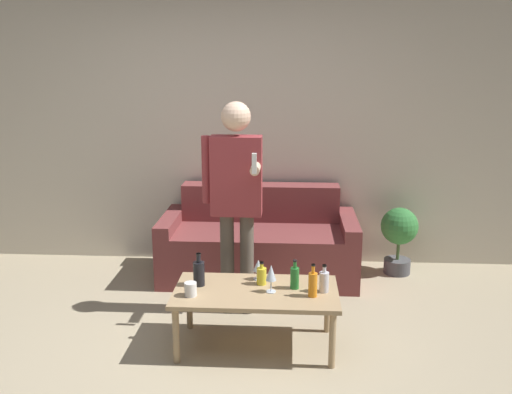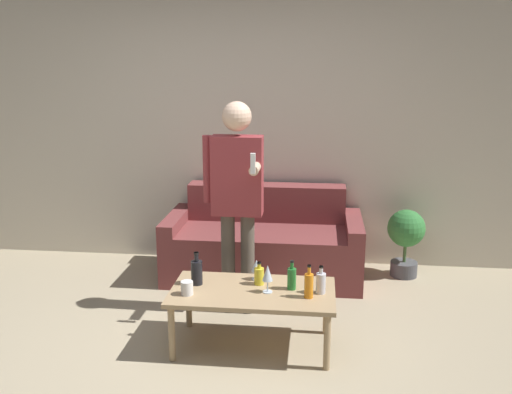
% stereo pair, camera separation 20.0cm
% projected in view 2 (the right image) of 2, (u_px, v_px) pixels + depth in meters
% --- Properties ---
extents(ground_plane, '(16.00, 16.00, 0.00)m').
position_uv_depth(ground_plane, '(185.00, 381.00, 3.50)').
color(ground_plane, tan).
extents(wall_back, '(8.00, 0.06, 2.70)m').
position_uv_depth(wall_back, '(235.00, 121.00, 5.33)').
color(wall_back, beige).
rests_on(wall_back, ground_plane).
extents(couch, '(1.73, 0.80, 0.79)m').
position_uv_depth(couch, '(264.00, 244.00, 5.13)').
color(couch, brown).
rests_on(couch, ground_plane).
extents(coffee_table, '(1.10, 0.59, 0.41)m').
position_uv_depth(coffee_table, '(253.00, 296.00, 3.83)').
color(coffee_table, tan).
rests_on(coffee_table, ground_plane).
extents(bottle_orange, '(0.07, 0.07, 0.19)m').
position_uv_depth(bottle_orange, '(321.00, 282.00, 3.76)').
color(bottle_orange, silver).
rests_on(bottle_orange, coffee_table).
extents(bottle_green, '(0.06, 0.06, 0.20)m').
position_uv_depth(bottle_green, '(292.00, 278.00, 3.82)').
color(bottle_green, '#23752D').
rests_on(bottle_green, coffee_table).
extents(bottle_dark, '(0.07, 0.07, 0.16)m').
position_uv_depth(bottle_dark, '(259.00, 275.00, 3.91)').
color(bottle_dark, yellow).
rests_on(bottle_dark, coffee_table).
extents(bottle_yellow, '(0.08, 0.08, 0.23)m').
position_uv_depth(bottle_yellow, '(197.00, 272.00, 3.90)').
color(bottle_yellow, black).
rests_on(bottle_yellow, coffee_table).
extents(bottle_red, '(0.06, 0.06, 0.22)m').
position_uv_depth(bottle_red, '(309.00, 285.00, 3.69)').
color(bottle_red, orange).
rests_on(bottle_red, coffee_table).
extents(wine_glass_near, '(0.07, 0.07, 0.19)m').
position_uv_depth(wine_glass_near, '(268.00, 274.00, 3.76)').
color(wine_glass_near, silver).
rests_on(wine_glass_near, coffee_table).
extents(wine_glass_far, '(0.07, 0.07, 0.15)m').
position_uv_depth(wine_glass_far, '(256.00, 266.00, 3.98)').
color(wine_glass_far, silver).
rests_on(wine_glass_far, coffee_table).
extents(cup_on_table, '(0.08, 0.08, 0.09)m').
position_uv_depth(cup_on_table, '(187.00, 288.00, 3.74)').
color(cup_on_table, white).
rests_on(cup_on_table, coffee_table).
extents(person_standing_front, '(0.44, 0.41, 1.63)m').
position_uv_depth(person_standing_front, '(237.00, 190.00, 4.23)').
color(person_standing_front, brown).
rests_on(person_standing_front, ground_plane).
extents(potted_plant, '(0.33, 0.33, 0.62)m').
position_uv_depth(potted_plant, '(406.00, 235.00, 5.09)').
color(potted_plant, '#4C4C51').
rests_on(potted_plant, ground_plane).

